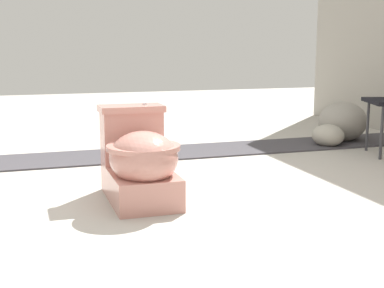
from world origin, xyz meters
TOP-DOWN VIEW (x-y plane):
  - ground_plane at (0.00, 0.00)m, footprint 14.00×14.00m
  - gravel_strip at (-1.23, 0.50)m, footprint 0.56×8.00m
  - toilet at (-0.01, 0.01)m, footprint 0.63×0.39m
  - boulder_near at (-1.30, 2.14)m, footprint 0.63×0.63m
  - boulder_far at (-1.11, 1.87)m, footprint 0.35×0.33m

SIDE VIEW (x-z plane):
  - ground_plane at x=0.00m, z-range 0.00..0.00m
  - gravel_strip at x=-1.23m, z-range 0.00..0.01m
  - boulder_far at x=-1.11m, z-range 0.00..0.19m
  - boulder_near at x=-1.30m, z-range 0.00..0.35m
  - toilet at x=-0.01m, z-range -0.04..0.48m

